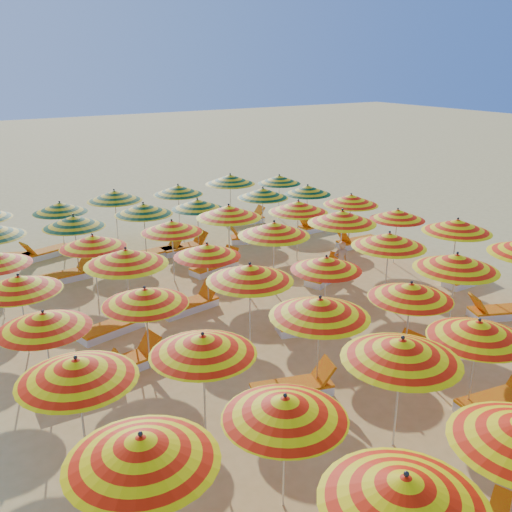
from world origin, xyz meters
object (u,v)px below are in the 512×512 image
umbrella_41 (308,190)px  lounger_8 (125,364)px  lounger_20 (317,227)px  umbrella_1 (405,490)px  umbrella_18 (44,321)px  umbrella_15 (411,291)px  umbrella_22 (389,240)px  lounger_3 (498,401)px  umbrella_40 (263,193)px  lounger_12 (190,305)px  umbrella_26 (207,250)px  lounger_5 (391,362)px  umbrella_34 (298,207)px  lounger_14 (215,267)px  lounger_15 (357,242)px  lounger_19 (252,238)px  lounger_6 (499,312)px  umbrella_35 (351,200)px  lounger_7 (83,385)px  umbrella_43 (60,207)px  umbrella_13 (203,345)px  umbrella_25 (126,257)px  umbrella_47 (279,179)px  lounger_13 (326,275)px  umbrella_27 (274,229)px  umbrella_7 (285,408)px  umbrella_16 (456,262)px  umbrella_33 (229,211)px  lounger_4 (294,388)px  lounger_16 (65,276)px  lounger_22 (46,253)px  umbrella_28 (342,217)px  umbrella_29 (398,215)px  lounger_18 (185,248)px  umbrella_19 (145,296)px  umbrella_45 (178,190)px  umbrella_31 (93,241)px  lounger_9 (308,325)px  umbrella_20 (250,273)px  lounger_23 (245,220)px  umbrella_44 (114,196)px  umbrella_32 (172,227)px  lounger_21 (4,258)px  lounger_10 (466,279)px  lounger_17 (160,252)px  umbrella_23 (457,226)px  umbrella_39 (197,204)px  umbrella_9 (478,330)px  umbrella_12 (77,369)px  beachgoer_a (341,261)px  umbrella_21 (326,263)px

umbrella_41 → lounger_8: size_ratio=1.30×
lounger_20 → umbrella_1: bearing=53.2°
umbrella_18 → umbrella_15: bearing=-20.8°
umbrella_22 → lounger_3: bearing=-108.6°
umbrella_40 → lounger_12: bearing=-139.1°
umbrella_26 → lounger_5: 5.75m
umbrella_34 → lounger_14: umbrella_34 is taller
lounger_15 → lounger_19: (-3.17, 2.47, 0.00)m
umbrella_41 → lounger_6: size_ratio=1.29×
umbrella_35 → lounger_14: bearing=174.5°
umbrella_18 → lounger_12: 5.22m
umbrella_1 → lounger_7: (-1.92, 7.20, -1.77)m
umbrella_22 → umbrella_43: 11.40m
umbrella_13 → umbrella_25: umbrella_25 is taller
umbrella_43 → lounger_19: 7.06m
umbrella_47 → lounger_3: size_ratio=1.20×
lounger_13 → umbrella_27: bearing=155.6°
umbrella_7 → umbrella_43: size_ratio=1.04×
umbrella_16 → umbrella_33: bearing=109.1°
lounger_4 → lounger_16: bearing=120.7°
lounger_3 → lounger_22: same height
umbrella_28 → lounger_13: umbrella_28 is taller
umbrella_29 → lounger_12: size_ratio=1.16×
umbrella_1 → lounger_18: size_ratio=1.43×
lounger_8 → lounger_16: size_ratio=1.02×
umbrella_19 → umbrella_27: 5.41m
umbrella_35 → umbrella_45: umbrella_35 is taller
umbrella_31 → lounger_9: 6.56m
umbrella_35 → lounger_22: umbrella_35 is taller
umbrella_20 → umbrella_35: 8.45m
umbrella_28 → lounger_23: umbrella_28 is taller
umbrella_20 → lounger_6: bearing=-17.7°
umbrella_44 → lounger_19: bearing=-28.4°
umbrella_32 → lounger_21: umbrella_32 is taller
umbrella_22 → lounger_12: bearing=152.5°
umbrella_47 → lounger_8: umbrella_47 is taller
umbrella_45 → lounger_3: umbrella_45 is taller
umbrella_26 → umbrella_34: (4.54, 2.05, 0.19)m
lounger_10 → lounger_14: 8.02m
lounger_15 → lounger_13: bearing=35.6°
umbrella_34 → lounger_17: 5.19m
umbrella_23 → umbrella_44: (-7.46, 9.45, -0.03)m
lounger_8 → lounger_10: bearing=-12.2°
umbrella_20 → lounger_13: bearing=30.3°
umbrella_39 → umbrella_9: bearing=-89.6°
umbrella_9 → umbrella_13: (-4.78, 2.17, 0.04)m
lounger_16 → umbrella_9: bearing=-71.0°
umbrella_33 → umbrella_12: bearing=-133.5°
umbrella_7 → beachgoer_a: (7.03, 7.10, -1.15)m
umbrella_21 → lounger_17: umbrella_21 is taller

